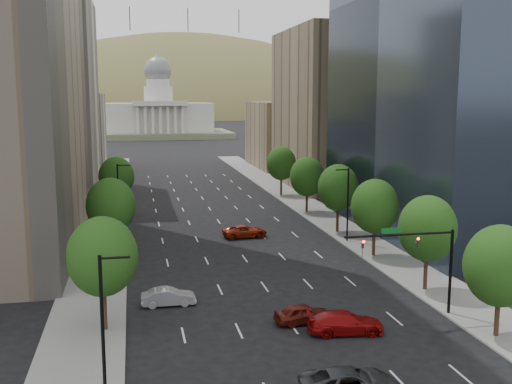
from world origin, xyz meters
TOP-DOWN VIEW (x-y plane):
  - sidewalk_left at (-15.50, 60.00)m, footprint 6.00×200.00m
  - sidewalk_right at (15.50, 60.00)m, footprint 6.00×200.00m
  - midrise_cream_left at (-25.00, 103.00)m, footprint 14.00×30.00m
  - filler_left at (-25.00, 136.00)m, footprint 14.00×26.00m
  - parking_tan_right at (25.00, 100.00)m, footprint 14.00×30.00m
  - filler_right at (25.00, 133.00)m, footprint 14.00×26.00m
  - tree_right_0 at (14.00, 25.00)m, footprint 5.20×5.20m
  - tree_right_1 at (14.00, 36.00)m, footprint 5.20×5.20m
  - tree_right_2 at (14.00, 48.00)m, footprint 5.20×5.20m
  - tree_right_3 at (14.00, 60.00)m, footprint 5.20×5.20m
  - tree_right_4 at (14.00, 74.00)m, footprint 5.20×5.20m
  - tree_right_5 at (14.00, 90.00)m, footprint 5.20×5.20m
  - tree_left_0 at (-14.00, 32.00)m, footprint 5.20×5.20m
  - tree_left_1 at (-14.00, 52.00)m, footprint 5.20×5.20m
  - tree_left_2 at (-14.00, 78.00)m, footprint 5.20×5.20m
  - streetlight_rn at (13.44, 55.00)m, footprint 1.70×0.20m
  - streetlight_ls at (-13.44, 20.00)m, footprint 1.70×0.20m
  - streetlight_ln at (-13.44, 65.00)m, footprint 1.70×0.20m
  - traffic_signal at (10.53, 30.00)m, footprint 9.12×0.40m
  - capitol at (0.00, 249.71)m, footprint 60.00×40.00m
  - foothills at (34.67, 599.39)m, footprint 720.00×413.00m
  - car_dkgrey at (0.47, 18.86)m, footprint 6.05×2.94m
  - car_red_near at (3.50, 27.96)m, footprint 5.91×2.94m
  - car_maroon at (1.00, 30.55)m, footprint 4.66×2.22m
  - car_silver at (-9.00, 36.69)m, footprint 4.55×1.62m
  - car_red_far at (1.85, 59.85)m, footprint 5.77×3.15m

SIDE VIEW (x-z plane):
  - foothills at x=34.67m, z-range -169.28..93.72m
  - sidewalk_left at x=-15.50m, z-range 0.00..0.15m
  - sidewalk_right at x=15.50m, z-range 0.00..0.15m
  - car_silver at x=-9.00m, z-range 0.00..1.50m
  - car_red_far at x=1.85m, z-range 0.00..1.53m
  - car_maroon at x=1.00m, z-range 0.00..1.54m
  - car_red_near at x=3.50m, z-range 0.00..1.65m
  - car_dkgrey at x=0.47m, z-range 0.00..1.66m
  - streetlight_rn at x=13.44m, z-range 0.34..9.34m
  - streetlight_ls at x=-13.44m, z-range 0.34..9.34m
  - streetlight_ln at x=-13.44m, z-range 0.34..9.34m
  - traffic_signal at x=10.53m, z-range 1.49..8.86m
  - tree_right_0 at x=14.00m, z-range 1.19..9.58m
  - tree_right_4 at x=14.00m, z-range 1.23..9.69m
  - tree_right_2 at x=14.00m, z-range 1.30..9.91m
  - tree_left_2 at x=-14.00m, z-range 1.34..10.02m
  - tree_right_1 at x=14.00m, z-range 1.37..10.12m
  - tree_right_5 at x=14.00m, z-range 1.37..10.12m
  - tree_left_0 at x=-14.00m, z-range 1.37..10.12m
  - tree_right_3 at x=14.00m, z-range 1.44..10.34m
  - tree_left_1 at x=-14.00m, z-range 1.48..10.45m
  - filler_right at x=25.00m, z-range 0.00..16.00m
  - capitol at x=0.00m, z-range -9.02..26.18m
  - filler_left at x=-25.00m, z-range 0.00..18.00m
  - parking_tan_right at x=25.00m, z-range 0.00..30.00m
  - midrise_cream_left at x=-25.00m, z-range 0.00..35.00m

